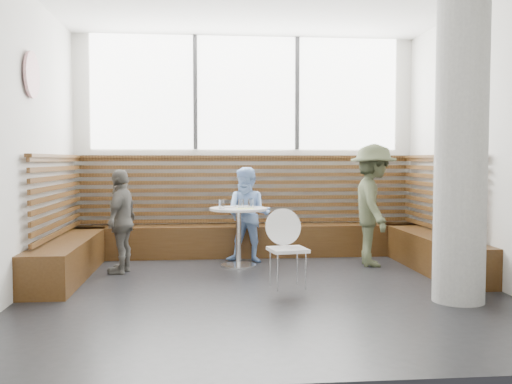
{
  "coord_description": "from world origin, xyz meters",
  "views": [
    {
      "loc": [
        -0.66,
        -5.93,
        1.39
      ],
      "look_at": [
        0.0,
        1.0,
        1.0
      ],
      "focal_mm": 40.0,
      "sensor_mm": 36.0,
      "label": 1
    }
  ],
  "objects": [
    {
      "name": "wall_art",
      "position": [
        -2.46,
        0.4,
        2.3
      ],
      "size": [
        0.03,
        0.5,
        0.5
      ],
      "primitive_type": "cylinder",
      "rotation": [
        0.0,
        1.57,
        0.0
      ],
      "color": "white",
      "rests_on": "room"
    },
    {
      "name": "room",
      "position": [
        0.0,
        0.0,
        1.6
      ],
      "size": [
        5.0,
        5.0,
        3.2
      ],
      "color": "silver",
      "rests_on": "ground"
    },
    {
      "name": "cafe_chair",
      "position": [
        0.27,
        0.22,
        0.5
      ],
      "size": [
        0.41,
        0.4,
        0.85
      ],
      "rotation": [
        0.0,
        0.0,
        0.16
      ],
      "color": "white",
      "rests_on": "ground"
    },
    {
      "name": "cafe_table",
      "position": [
        -0.19,
        1.45,
        0.55
      ],
      "size": [
        0.75,
        0.75,
        0.77
      ],
      "color": "silver",
      "rests_on": "ground"
    },
    {
      "name": "glass_left",
      "position": [
        -0.41,
        1.35,
        0.83
      ],
      "size": [
        0.08,
        0.08,
        0.12
      ],
      "primitive_type": "cylinder",
      "color": "white",
      "rests_on": "cafe_table"
    },
    {
      "name": "plate_far",
      "position": [
        -0.14,
        1.6,
        0.78
      ],
      "size": [
        0.2,
        0.2,
        0.01
      ],
      "primitive_type": "cylinder",
      "color": "white",
      "rests_on": "cafe_table"
    },
    {
      "name": "child_left",
      "position": [
        -1.65,
        1.18,
        0.64
      ],
      "size": [
        0.47,
        0.8,
        1.28
      ],
      "primitive_type": "imported",
      "rotation": [
        0.0,
        0.0,
        -1.8
      ],
      "color": "#5D5B55",
      "rests_on": "ground"
    },
    {
      "name": "glass_right",
      "position": [
        -0.03,
        1.44,
        0.83
      ],
      "size": [
        0.08,
        0.08,
        0.12
      ],
      "primitive_type": "cylinder",
      "color": "white",
      "rests_on": "cafe_table"
    },
    {
      "name": "adult_man",
      "position": [
        1.58,
        1.34,
        0.8
      ],
      "size": [
        0.71,
        1.1,
        1.6
      ],
      "primitive_type": "imported",
      "rotation": [
        0.0,
        0.0,
        1.45
      ],
      "color": "#41472F",
      "rests_on": "ground"
    },
    {
      "name": "plate_near",
      "position": [
        -0.33,
        1.52,
        0.78
      ],
      "size": [
        0.2,
        0.2,
        0.01
      ],
      "primitive_type": "cylinder",
      "color": "white",
      "rests_on": "cafe_table"
    },
    {
      "name": "concrete_column",
      "position": [
        1.85,
        -0.6,
        1.6
      ],
      "size": [
        0.5,
        0.5,
        3.2
      ],
      "primitive_type": "cylinder",
      "color": "gray",
      "rests_on": "ground"
    },
    {
      "name": "glass_mid",
      "position": [
        -0.16,
        1.41,
        0.83
      ],
      "size": [
        0.08,
        0.08,
        0.12
      ],
      "primitive_type": "cylinder",
      "color": "white",
      "rests_on": "cafe_table"
    },
    {
      "name": "booth",
      "position": [
        0.0,
        1.77,
        0.41
      ],
      "size": [
        5.0,
        2.5,
        1.44
      ],
      "color": "#38220E",
      "rests_on": "ground"
    },
    {
      "name": "menu_card",
      "position": [
        -0.11,
        1.3,
        0.77
      ],
      "size": [
        0.24,
        0.19,
        0.0
      ],
      "primitive_type": "cube",
      "rotation": [
        0.0,
        0.0,
        0.17
      ],
      "color": "#A5C64C",
      "rests_on": "cafe_table"
    },
    {
      "name": "child_back",
      "position": [
        -0.03,
        1.74,
        0.65
      ],
      "size": [
        0.75,
        0.66,
        1.29
      ],
      "primitive_type": "imported",
      "rotation": [
        0.0,
        0.0,
        -0.31
      ],
      "color": "#81A6E1",
      "rests_on": "ground"
    }
  ]
}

